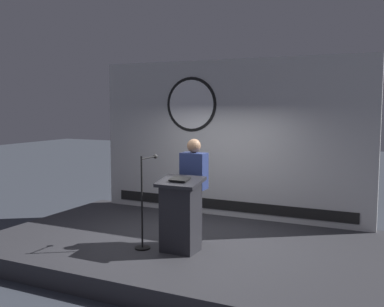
# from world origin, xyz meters

# --- Properties ---
(ground_plane) EXTENTS (40.00, 40.00, 0.00)m
(ground_plane) POSITION_xyz_m (0.00, 0.00, 0.00)
(ground_plane) COLOR #383D47
(stage_platform) EXTENTS (6.40, 4.00, 0.30)m
(stage_platform) POSITION_xyz_m (0.00, 0.00, 0.15)
(stage_platform) COLOR #333338
(stage_platform) RESTS_ON ground
(banner_display) EXTENTS (5.56, 0.12, 3.08)m
(banner_display) POSITION_xyz_m (-0.02, 1.85, 1.84)
(banner_display) COLOR silver
(banner_display) RESTS_ON stage_platform
(podium) EXTENTS (0.64, 0.50, 1.14)m
(podium) POSITION_xyz_m (0.19, -0.55, 0.86)
(podium) COLOR #26262B
(podium) RESTS_ON stage_platform
(speaker_person) EXTENTS (0.40, 0.26, 1.67)m
(speaker_person) POSITION_xyz_m (0.18, -0.07, 1.15)
(speaker_person) COLOR black
(speaker_person) RESTS_ON stage_platform
(microphone_stand) EXTENTS (0.24, 0.57, 1.44)m
(microphone_stand) POSITION_xyz_m (-0.39, -0.65, 0.81)
(microphone_stand) COLOR black
(microphone_stand) RESTS_ON stage_platform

